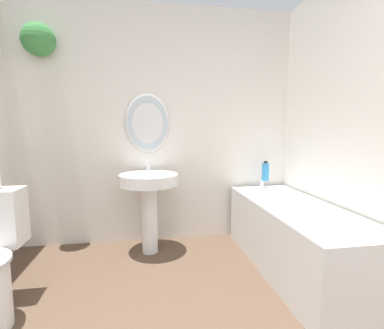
# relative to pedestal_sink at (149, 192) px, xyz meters

# --- Properties ---
(wall_back) EXTENTS (2.92, 0.29, 2.40)m
(wall_back) POSITION_rel_pedestal_sink_xyz_m (0.05, 0.34, 0.66)
(wall_back) COLOR silver
(wall_back) RESTS_ON ground_plane
(pedestal_sink) EXTENTS (0.55, 0.55, 0.85)m
(pedestal_sink) POSITION_rel_pedestal_sink_xyz_m (0.00, 0.00, 0.00)
(pedestal_sink) COLOR white
(pedestal_sink) RESTS_ON ground_plane
(bathtub) EXTENTS (0.60, 1.60, 0.63)m
(bathtub) POSITION_rel_pedestal_sink_xyz_m (1.19, -0.53, -0.29)
(bathtub) COLOR silver
(bathtub) RESTS_ON ground_plane
(shampoo_bottle) EXTENTS (0.07, 0.07, 0.21)m
(shampoo_bottle) POSITION_rel_pedestal_sink_xyz_m (1.22, 0.17, 0.14)
(shampoo_bottle) COLOR #2D84C6
(shampoo_bottle) RESTS_ON bathtub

